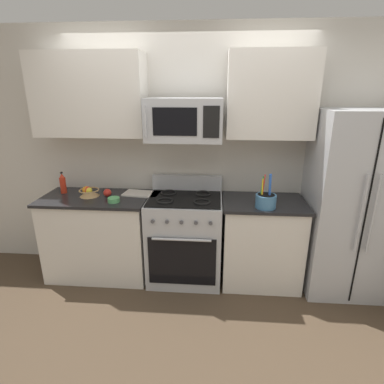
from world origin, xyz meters
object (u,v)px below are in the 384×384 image
object	(u,v)px
range_oven	(185,238)
refrigerator	(349,205)
fruit_basket	(89,192)
microwave	(184,120)
utensil_crock	(266,200)
apple_loose	(107,193)
prep_bowl	(114,200)
bottle_hot_sauce	(63,183)
cutting_board	(142,194)

from	to	relation	value
range_oven	refrigerator	bearing A→B (deg)	-0.61
refrigerator	fruit_basket	world-z (taller)	refrigerator
microwave	utensil_crock	xyz separation A→B (m)	(0.79, -0.20, -0.72)
apple_loose	prep_bowl	distance (m)	0.19
apple_loose	bottle_hot_sauce	world-z (taller)	bottle_hot_sauce
fruit_basket	bottle_hot_sauce	distance (m)	0.33
cutting_board	prep_bowl	size ratio (longest dim) A/B	3.14
fruit_basket	apple_loose	size ratio (longest dim) A/B	2.51
cutting_board	prep_bowl	world-z (taller)	prep_bowl
prep_bowl	apple_loose	bearing A→B (deg)	127.03
microwave	prep_bowl	distance (m)	1.05
prep_bowl	cutting_board	bearing A→B (deg)	48.60
refrigerator	bottle_hot_sauce	xyz separation A→B (m)	(-2.95, 0.12, 0.11)
apple_loose	bottle_hot_sauce	distance (m)	0.52
utensil_crock	microwave	bearing A→B (deg)	165.98
fruit_basket	bottle_hot_sauce	xyz separation A→B (m)	(-0.31, 0.08, 0.06)
refrigerator	prep_bowl	world-z (taller)	refrigerator
apple_loose	microwave	bearing A→B (deg)	0.54
apple_loose	prep_bowl	world-z (taller)	apple_loose
range_oven	fruit_basket	bearing A→B (deg)	178.88
fruit_basket	bottle_hot_sauce	world-z (taller)	bottle_hot_sauce
fruit_basket	range_oven	bearing A→B (deg)	-1.12
refrigerator	cutting_board	bearing A→B (deg)	176.37
range_oven	cutting_board	xyz separation A→B (m)	(-0.48, 0.12, 0.44)
refrigerator	utensil_crock	xyz separation A→B (m)	(-0.83, -0.15, 0.08)
bottle_hot_sauce	prep_bowl	distance (m)	0.68
utensil_crock	prep_bowl	distance (m)	1.49
utensil_crock	apple_loose	distance (m)	1.61
bottle_hot_sauce	range_oven	bearing A→B (deg)	-4.33
apple_loose	prep_bowl	size ratio (longest dim) A/B	0.68
fruit_basket	prep_bowl	bearing A→B (deg)	-26.11
cutting_board	apple_loose	bearing A→B (deg)	-163.91
utensil_crock	cutting_board	size ratio (longest dim) A/B	0.89
fruit_basket	prep_bowl	xyz separation A→B (m)	(0.32, -0.16, -0.02)
range_oven	utensil_crock	bearing A→B (deg)	-12.23
microwave	prep_bowl	xyz separation A→B (m)	(-0.70, -0.16, -0.77)
range_oven	bottle_hot_sauce	xyz separation A→B (m)	(-1.33, 0.10, 0.54)
range_oven	apple_loose	world-z (taller)	range_oven
bottle_hot_sauce	utensil_crock	bearing A→B (deg)	-7.31
range_oven	utensil_crock	xyz separation A→B (m)	(0.79, -0.17, 0.51)
refrigerator	apple_loose	bearing A→B (deg)	179.16
microwave	bottle_hot_sauce	xyz separation A→B (m)	(-1.33, 0.07, -0.69)
bottle_hot_sauce	prep_bowl	world-z (taller)	bottle_hot_sauce
refrigerator	bottle_hot_sauce	distance (m)	2.95
utensil_crock	prep_bowl	world-z (taller)	utensil_crock
refrigerator	utensil_crock	bearing A→B (deg)	-169.57
range_oven	bottle_hot_sauce	size ratio (longest dim) A/B	4.72
microwave	cutting_board	distance (m)	0.92
range_oven	refrigerator	size ratio (longest dim) A/B	0.60
bottle_hot_sauce	apple_loose	bearing A→B (deg)	-9.09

